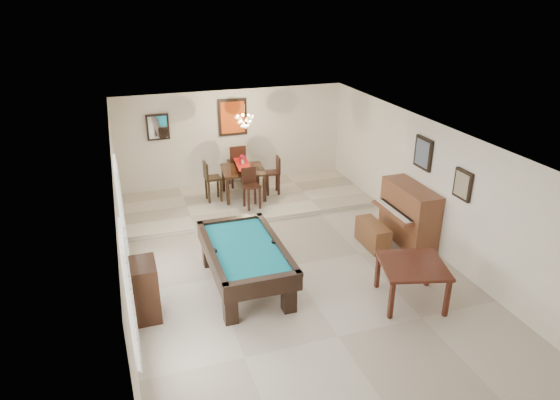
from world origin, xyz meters
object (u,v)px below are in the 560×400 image
dining_chair_east (272,175)px  chandelier (245,117)px  pool_table (245,267)px  piano_bench (373,235)px  upright_piano (403,215)px  dining_chair_south (252,189)px  dining_table (243,180)px  flower_vase (243,159)px  square_table (411,283)px  dining_chair_north (237,165)px  dining_chair_west (213,181)px  apothecary_chest (145,290)px

dining_chair_east → chandelier: (-0.72, -0.17, 1.60)m
pool_table → piano_bench: size_ratio=2.56×
pool_table → dining_chair_east: size_ratio=2.48×
upright_piano → piano_bench: upright_piano is taller
dining_chair_south → chandelier: bearing=81.1°
dining_table → flower_vase: bearing=0.0°
dining_table → piano_bench: bearing=-58.6°
dining_table → dining_chair_east: dining_chair_east is taller
square_table → dining_chair_south: 4.70m
dining_chair_north → chandelier: 1.80m
flower_vase → dining_chair_east: bearing=-2.1°
upright_piano → dining_chair_east: (-1.85, 3.18, -0.02)m
flower_vase → dining_chair_north: size_ratio=0.23×
upright_piano → dining_chair_west: size_ratio=1.48×
apothecary_chest → dining_table: 4.96m
piano_bench → dining_table: dining_table is taller
flower_vase → square_table: bearing=-72.8°
pool_table → upright_piano: upright_piano is taller
square_table → apothecary_chest: (-4.33, 1.01, 0.13)m
upright_piano → dining_chair_south: (-2.58, 2.47, -0.02)m
pool_table → dining_chair_north: dining_chair_north is taller
dining_chair_west → dining_chair_east: bearing=-93.8°
pool_table → apothecary_chest: size_ratio=2.42×
dining_table → square_table: bearing=-72.8°
pool_table → dining_chair_east: (1.71, 3.78, 0.20)m
upright_piano → dining_chair_east: size_ratio=1.55×
apothecary_chest → dining_chair_east: bearing=49.8°
dining_chair_north → dining_chair_east: size_ratio=1.18×
apothecary_chest → chandelier: bearing=55.0°
square_table → chandelier: (-1.57, 4.95, 1.83)m
upright_piano → dining_table: size_ratio=1.45×
apothecary_chest → dining_chair_west: (1.97, 4.14, 0.13)m
pool_table → dining_table: 3.93m
upright_piano → dining_chair_south: upright_piano is taller
upright_piano → dining_chair_north: 4.74m
flower_vase → dining_chair_south: (0.02, -0.74, -0.50)m
dining_chair_south → chandelier: (0.02, 0.54, 1.60)m
square_table → pool_table: bearing=152.2°
pool_table → upright_piano: size_ratio=1.60×
dining_chair_north → dining_chair_west: size_ratio=1.13×
dining_chair_west → pool_table: bearing=174.2°
square_table → flower_vase: 5.44m
dining_table → chandelier: bearing=-80.8°
flower_vase → dining_chair_west: (-0.76, -0.00, -0.48)m
upright_piano → piano_bench: (-0.65, 0.03, -0.36)m
piano_bench → dining_chair_south: dining_chair_south is taller
upright_piano → apothecary_chest: size_ratio=1.52×
dining_chair_south → flower_vase: bearing=84.0°
apothecary_chest → dining_chair_west: bearing=64.6°
square_table → apothecary_chest: bearing=166.9°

